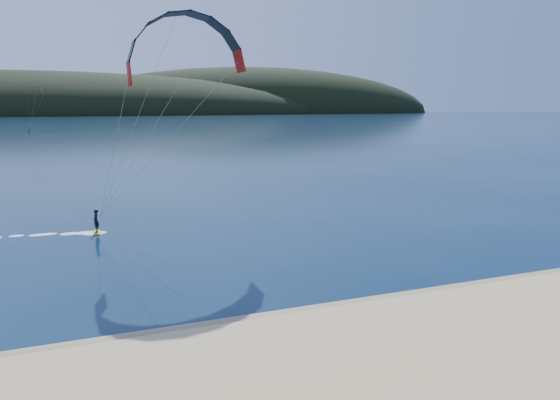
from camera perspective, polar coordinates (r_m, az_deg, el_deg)
ground at (r=21.41m, az=-1.98°, el=-18.72°), size 1800.00×1800.00×0.00m
wet_sand at (r=25.24m, az=-5.46°, el=-13.94°), size 220.00×2.50×0.10m
headland at (r=763.09m, az=-20.96°, el=8.77°), size 1200.00×310.00×140.00m
kitesurfer_near at (r=41.69m, az=-10.60°, el=13.19°), size 22.52×6.93×15.89m
kitesurfer_far at (r=225.12m, az=-25.33°, el=10.38°), size 7.16×5.02×17.67m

